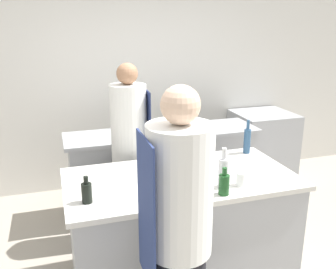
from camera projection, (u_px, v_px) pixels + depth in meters
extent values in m
cube|color=silver|center=(127.00, 79.00, 4.79)|extent=(8.00, 0.06, 2.80)
cube|color=#A8AAAF|center=(180.00, 230.00, 3.13)|extent=(1.76, 0.90, 0.89)
cube|color=silver|center=(181.00, 179.00, 2.99)|extent=(1.83, 0.94, 0.04)
cube|color=#A8AAAF|center=(163.00, 171.00, 4.34)|extent=(2.09, 0.56, 0.89)
cube|color=#A8AAAF|center=(163.00, 133.00, 4.20)|extent=(2.18, 0.59, 0.04)
cube|color=#A8AAAF|center=(262.00, 145.00, 5.20)|extent=(0.77, 0.72, 0.92)
cube|color=black|center=(275.00, 168.00, 4.94)|extent=(0.61, 0.01, 0.32)
cube|color=black|center=(279.00, 122.00, 4.76)|extent=(0.65, 0.01, 0.06)
cylinder|color=white|center=(180.00, 190.00, 2.10)|extent=(0.38, 0.38, 0.77)
cube|color=navy|center=(146.00, 213.00, 2.08)|extent=(0.01, 0.36, 0.88)
sphere|color=beige|center=(180.00, 105.00, 1.95)|extent=(0.22, 0.22, 0.22)
cylinder|color=black|center=(131.00, 200.00, 3.73)|extent=(0.29, 0.29, 0.81)
cylinder|color=silver|center=(129.00, 125.00, 3.50)|extent=(0.34, 0.34, 0.76)
cube|color=#19234C|center=(147.00, 135.00, 3.58)|extent=(0.03, 0.32, 0.86)
sphere|color=#9E7051|center=(127.00, 74.00, 3.36)|extent=(0.20, 0.20, 0.20)
cylinder|color=black|center=(87.00, 193.00, 2.55)|extent=(0.07, 0.07, 0.14)
cylinder|color=black|center=(86.00, 180.00, 2.52)|extent=(0.03, 0.03, 0.05)
cylinder|color=#19471E|center=(224.00, 185.00, 2.66)|extent=(0.08, 0.08, 0.15)
cylinder|color=#19471E|center=(225.00, 172.00, 2.63)|extent=(0.03, 0.03, 0.06)
cylinder|color=silver|center=(223.00, 173.00, 2.77)|extent=(0.08, 0.08, 0.22)
cylinder|color=silver|center=(224.00, 154.00, 2.72)|extent=(0.04, 0.04, 0.09)
cylinder|color=#2D5175|center=(247.00, 141.00, 3.48)|extent=(0.06, 0.06, 0.23)
cylinder|color=#2D5175|center=(248.00, 125.00, 3.44)|extent=(0.03, 0.03, 0.09)
cylinder|color=tan|center=(159.00, 171.00, 3.02)|extent=(0.21, 0.21, 0.06)
cylinder|color=navy|center=(192.00, 159.00, 3.26)|extent=(0.22, 0.22, 0.06)
cylinder|color=white|center=(241.00, 179.00, 2.81)|extent=(0.07, 0.07, 0.10)
cube|color=white|center=(187.00, 183.00, 2.85)|extent=(0.30, 0.19, 0.01)
cylinder|color=#A8AAAF|center=(183.00, 121.00, 4.30)|extent=(0.23, 0.23, 0.16)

